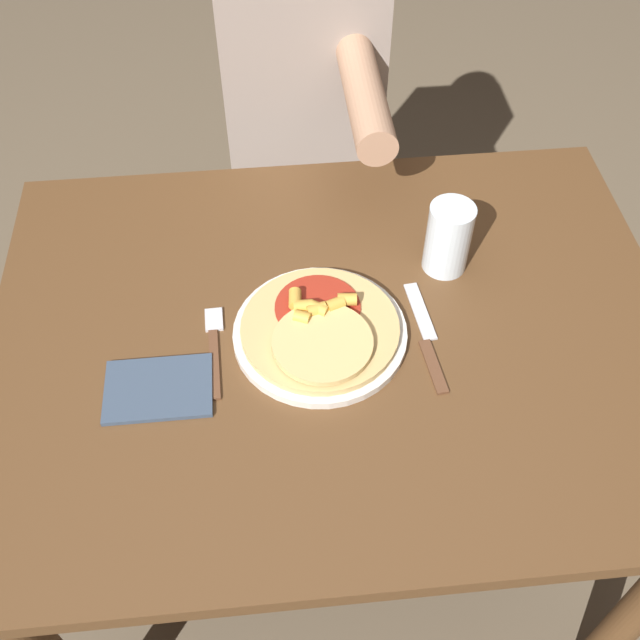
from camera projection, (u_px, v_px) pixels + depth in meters
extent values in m
plane|color=brown|center=(331.00, 526.00, 1.73)|extent=(8.00, 8.00, 0.00)
cube|color=brown|center=(336.00, 337.00, 1.19)|extent=(1.09, 0.83, 0.03)
cylinder|color=brown|center=(639.00, 609.00, 1.27)|extent=(0.06, 0.06, 0.69)
cylinder|color=brown|center=(99.00, 329.00, 1.66)|extent=(0.06, 0.06, 0.69)
cylinder|color=brown|center=(525.00, 297.00, 1.72)|extent=(0.06, 0.06, 0.69)
cylinder|color=silver|center=(320.00, 334.00, 1.16)|extent=(0.27, 0.27, 0.01)
cylinder|color=tan|center=(320.00, 328.00, 1.15)|extent=(0.25, 0.25, 0.01)
cylinder|color=#9E2819|center=(318.00, 307.00, 1.17)|extent=(0.14, 0.14, 0.00)
cylinder|color=#DDB771|center=(323.00, 343.00, 1.12)|extent=(0.15, 0.15, 0.01)
cylinder|color=gold|center=(303.00, 306.00, 1.16)|extent=(0.03, 0.02, 0.02)
cylinder|color=gold|center=(295.00, 299.00, 1.17)|extent=(0.02, 0.03, 0.02)
cylinder|color=gold|center=(302.00, 316.00, 1.15)|extent=(0.03, 0.03, 0.02)
cylinder|color=gold|center=(316.00, 310.00, 1.15)|extent=(0.03, 0.03, 0.02)
cylinder|color=gold|center=(335.00, 304.00, 1.16)|extent=(0.03, 0.03, 0.02)
cylinder|color=gold|center=(347.00, 299.00, 1.17)|extent=(0.03, 0.02, 0.02)
cylinder|color=gold|center=(318.00, 309.00, 1.16)|extent=(0.04, 0.03, 0.02)
cube|color=brown|center=(214.00, 364.00, 1.13)|extent=(0.02, 0.13, 0.00)
cube|color=silver|center=(214.00, 320.00, 1.19)|extent=(0.03, 0.05, 0.00)
cube|color=brown|center=(433.00, 366.00, 1.13)|extent=(0.03, 0.10, 0.00)
cube|color=silver|center=(420.00, 311.00, 1.20)|extent=(0.03, 0.12, 0.00)
cylinder|color=silver|center=(448.00, 238.00, 1.22)|extent=(0.07, 0.07, 0.13)
cube|color=#38475B|center=(159.00, 389.00, 1.10)|extent=(0.16, 0.11, 0.01)
cylinder|color=#2D2D38|center=(276.00, 249.00, 1.94)|extent=(0.11, 0.11, 0.52)
cylinder|color=#2D2D38|center=(331.00, 245.00, 1.95)|extent=(0.11, 0.11, 0.52)
cube|color=gray|center=(300.00, 73.00, 1.56)|extent=(0.32, 0.22, 0.49)
cylinder|color=tan|center=(365.00, 97.00, 1.31)|extent=(0.07, 0.30, 0.07)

